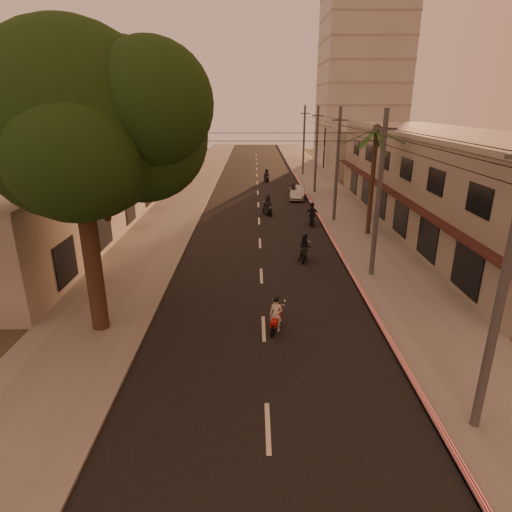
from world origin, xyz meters
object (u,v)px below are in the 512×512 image
object	(u,v)px
scooter_mid_a	(305,248)
scooter_far_c	(267,176)
scooter_far_b	(293,192)
parked_car	(298,192)
palm_tree	(376,135)
scooter_far_a	(268,206)
scooter_mid_b	(312,215)
scooter_red	(276,315)
broadleaf_tree	(86,124)

from	to	relation	value
scooter_mid_a	scooter_far_c	distance (m)	28.20
scooter_far_b	parked_car	distance (m)	0.73
palm_tree	scooter_far_c	distance (m)	24.51
scooter_mid_a	scooter_far_a	size ratio (longest dim) A/B	0.98
scooter_mid_b	scooter_red	bearing A→B (deg)	-97.66
scooter_far_a	scooter_far_b	xyz separation A→B (m)	(2.73, 6.26, -0.04)
scooter_red	scooter_far_c	xyz separation A→B (m)	(0.62, 36.78, 0.06)
broadleaf_tree	scooter_red	world-z (taller)	broadleaf_tree
scooter_mid_b	scooter_far_a	size ratio (longest dim) A/B	1.02
scooter_red	scooter_far_b	xyz separation A→B (m)	(2.97, 26.39, 0.08)
parked_car	scooter_mid_a	bearing A→B (deg)	-85.87
palm_tree	scooter_mid_a	world-z (taller)	palm_tree
broadleaf_tree	scooter_red	distance (m)	10.54
palm_tree	scooter_far_a	world-z (taller)	palm_tree
scooter_mid_a	scooter_mid_b	xyz separation A→B (m)	(1.50, 8.29, 0.02)
scooter_mid_a	scooter_mid_b	distance (m)	8.43
scooter_mid_a	scooter_far_b	world-z (taller)	scooter_mid_a
scooter_red	parked_car	bearing A→B (deg)	99.38
palm_tree	scooter_mid_a	bearing A→B (deg)	-133.89
broadleaf_tree	scooter_mid_a	world-z (taller)	broadleaf_tree
broadleaf_tree	scooter_red	size ratio (longest dim) A/B	7.51
scooter_mid_a	parked_car	xyz separation A→B (m)	(1.33, 18.25, -0.15)
broadleaf_tree	scooter_mid_b	xyz separation A→B (m)	(10.81, 16.64, -7.64)
palm_tree	scooter_mid_b	xyz separation A→B (m)	(-3.80, 2.78, -6.32)
scooter_far_a	scooter_far_b	size ratio (longest dim) A/B	1.06
scooter_red	parked_car	xyz separation A→B (m)	(3.51, 26.87, -0.06)
parked_car	scooter_far_c	distance (m)	10.32
scooter_mid_a	broadleaf_tree	bearing A→B (deg)	-126.40
scooter_mid_a	parked_car	world-z (taller)	scooter_mid_a
scooter_far_c	scooter_far_a	bearing A→B (deg)	-108.36
scooter_mid_b	scooter_far_c	distance (m)	20.10
scooter_far_b	scooter_far_c	xyz separation A→B (m)	(-2.36, 10.38, -0.02)
broadleaf_tree	scooter_far_b	bearing A→B (deg)	68.85
scooter_mid_a	scooter_far_a	xyz separation A→B (m)	(-1.93, 11.52, 0.03)
scooter_mid_b	scooter_far_a	world-z (taller)	scooter_mid_b
broadleaf_tree	palm_tree	world-z (taller)	broadleaf_tree
scooter_far_c	scooter_red	bearing A→B (deg)	-108.04
broadleaf_tree	scooter_red	bearing A→B (deg)	-2.16
scooter_mid_a	scooter_far_b	size ratio (longest dim) A/B	1.04
palm_tree	scooter_far_b	xyz separation A→B (m)	(-4.50, 12.27, -6.35)
palm_tree	scooter_mid_b	world-z (taller)	palm_tree
scooter_red	scooter_far_a	bearing A→B (deg)	106.12
broadleaf_tree	scooter_mid_a	bearing A→B (deg)	41.87
broadleaf_tree	scooter_far_a	xyz separation A→B (m)	(7.38, 19.87, -7.64)
scooter_red	scooter_mid_b	size ratio (longest dim) A/B	0.85
scooter_far_c	scooter_mid_a	bearing A→B (deg)	-103.90
palm_tree	scooter_mid_b	size ratio (longest dim) A/B	4.35
scooter_far_c	palm_tree	bearing A→B (deg)	-90.23
scooter_far_b	parked_car	xyz separation A→B (m)	(0.53, 0.48, -0.14)
broadleaf_tree	parked_car	size ratio (longest dim) A/B	2.90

